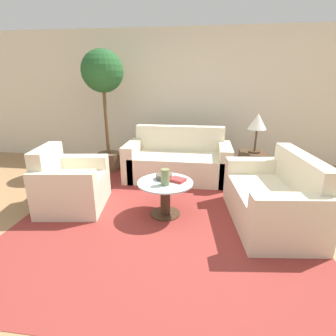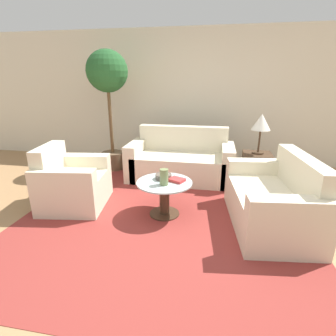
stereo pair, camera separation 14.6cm
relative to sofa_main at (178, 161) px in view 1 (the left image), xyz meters
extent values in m
plane|color=#9E754C|center=(0.04, -1.99, -0.29)|extent=(14.00, 14.00, 0.00)
cube|color=beige|center=(0.04, 1.10, 1.01)|extent=(10.00, 0.06, 2.60)
cube|color=maroon|center=(-0.02, -1.38, -0.28)|extent=(3.52, 3.61, 0.01)
cube|color=beige|center=(0.00, -0.08, -0.07)|extent=(1.57, 0.86, 0.44)
cube|color=beige|center=(0.00, 0.26, 0.15)|extent=(1.57, 0.18, 0.87)
cube|color=beige|center=(-0.79, -0.08, 0.02)|extent=(0.20, 0.86, 0.62)
cube|color=beige|center=(0.79, -0.08, 0.02)|extent=(0.20, 0.86, 0.62)
cube|color=beige|center=(-1.28, -1.32, -0.07)|extent=(0.88, 0.78, 0.44)
cube|color=beige|center=(-1.59, -1.36, 0.13)|extent=(0.27, 0.69, 0.84)
cube|color=beige|center=(-1.24, -1.66, 0.02)|extent=(0.82, 0.31, 0.62)
cube|color=beige|center=(-1.33, -0.99, 0.02)|extent=(0.82, 0.31, 0.62)
cube|color=beige|center=(1.23, -1.40, -0.07)|extent=(0.96, 1.29, 0.44)
cube|color=beige|center=(1.55, -1.36, 0.14)|extent=(0.32, 1.22, 0.85)
cube|color=beige|center=(1.16, -0.80, 0.02)|extent=(0.84, 0.29, 0.62)
cube|color=beige|center=(1.30, -1.99, 0.02)|extent=(0.84, 0.29, 0.62)
cylinder|color=#422D1E|center=(-0.02, -1.38, -0.28)|extent=(0.38, 0.38, 0.02)
cylinder|color=#422D1E|center=(-0.02, -1.38, -0.07)|extent=(0.13, 0.13, 0.43)
cylinder|color=#B2C6C6|center=(-0.02, -1.38, 0.15)|extent=(0.70, 0.70, 0.02)
cube|color=#422D1E|center=(1.26, -0.08, -0.03)|extent=(0.44, 0.44, 0.52)
cylinder|color=#422D1E|center=(1.26, -0.08, 0.25)|extent=(0.18, 0.18, 0.02)
cylinder|color=#422D1E|center=(1.26, -0.08, 0.44)|extent=(0.03, 0.03, 0.36)
cone|color=white|center=(1.26, -0.08, 0.74)|extent=(0.29, 0.29, 0.25)
cylinder|color=brown|center=(-1.36, 0.25, -0.13)|extent=(0.44, 0.44, 0.32)
cylinder|color=brown|center=(-1.36, 0.25, 0.67)|extent=(0.06, 0.06, 1.27)
sphere|color=#235628|center=(-1.36, 0.25, 1.50)|extent=(0.73, 0.73, 0.73)
cylinder|color=#6B7A4C|center=(-0.01, -1.47, 0.26)|extent=(0.10, 0.10, 0.20)
cylinder|color=brown|center=(-0.06, -1.28, 0.20)|extent=(0.21, 0.21, 0.06)
cube|color=#BC3333|center=(0.12, -1.34, 0.18)|extent=(0.23, 0.21, 0.04)
camera|label=1|loc=(0.42, -4.37, 1.38)|focal=28.00mm
camera|label=2|loc=(0.57, -4.35, 1.38)|focal=28.00mm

